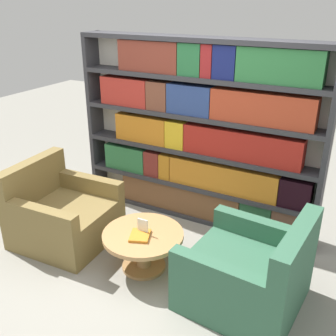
# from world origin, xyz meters

# --- Properties ---
(ground_plane) EXTENTS (14.00, 14.00, 0.00)m
(ground_plane) POSITION_xyz_m (0.00, 0.00, 0.00)
(ground_plane) COLOR gray
(bookshelf) EXTENTS (2.78, 0.30, 2.05)m
(bookshelf) POSITION_xyz_m (0.06, 1.23, 1.01)
(bookshelf) COLOR silver
(bookshelf) RESTS_ON ground_plane
(armchair_left) EXTENTS (0.97, 0.94, 0.84)m
(armchair_left) POSITION_xyz_m (-1.03, 0.10, 0.28)
(armchair_left) COLOR olive
(armchair_left) RESTS_ON ground_plane
(armchair_right) EXTENTS (1.00, 0.97, 0.84)m
(armchair_right) POSITION_xyz_m (1.02, 0.10, 0.28)
(armchair_right) COLOR #336047
(armchair_right) RESTS_ON ground_plane
(coffee_table) EXTENTS (0.76, 0.76, 0.39)m
(coffee_table) POSITION_xyz_m (-0.00, 0.08, 0.28)
(coffee_table) COLOR #AD7F4C
(coffee_table) RESTS_ON ground_plane
(table_sign) EXTENTS (0.11, 0.06, 0.15)m
(table_sign) POSITION_xyz_m (-0.00, 0.08, 0.45)
(table_sign) COLOR black
(table_sign) RESTS_ON coffee_table
(stray_book) EXTENTS (0.24, 0.26, 0.02)m
(stray_book) POSITION_xyz_m (0.01, 0.01, 0.40)
(stray_book) COLOR orange
(stray_book) RESTS_ON coffee_table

